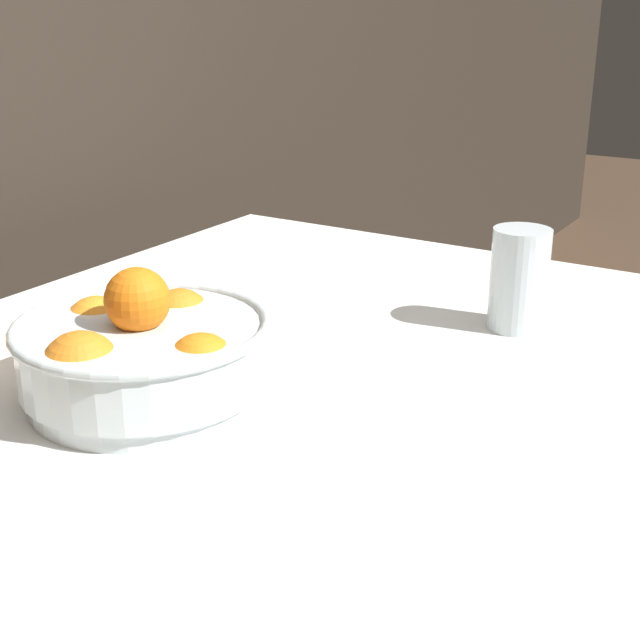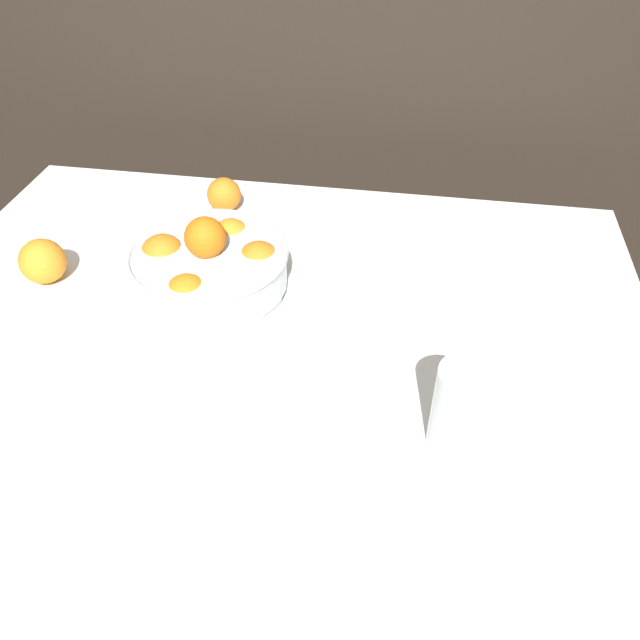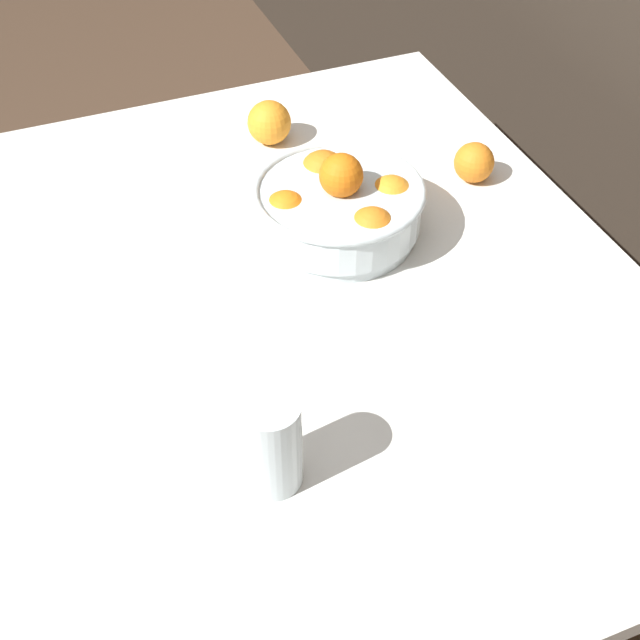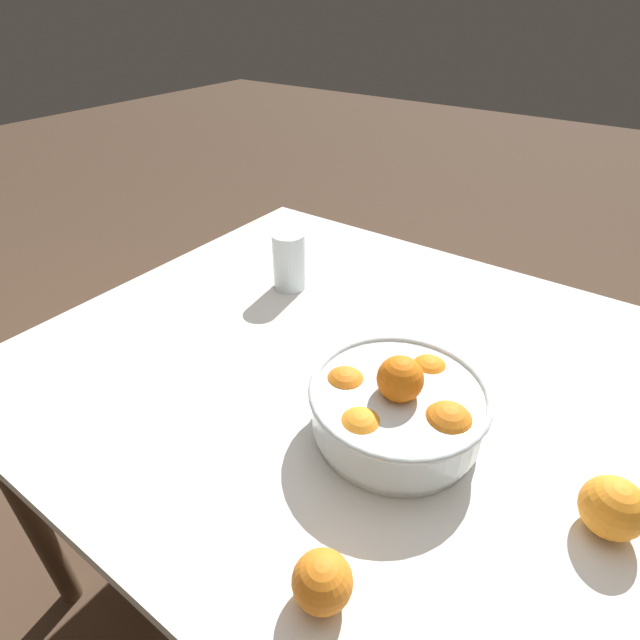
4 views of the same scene
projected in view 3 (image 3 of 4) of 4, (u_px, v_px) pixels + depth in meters
The scene contains 6 objects.
ground_plane at pixel (302, 556), 1.87m from camera, with size 12.00×12.00×0.00m, color #4C3828.
dining_table at pixel (296, 328), 1.41m from camera, with size 1.29×1.06×0.74m.
fruit_bowl at pixel (339, 207), 1.44m from camera, with size 0.28×0.28×0.15m.
juice_glass at pixel (271, 446), 1.07m from camera, with size 0.08×0.08×0.14m.
orange_loose_near_bowl at pixel (474, 162), 1.56m from camera, with size 0.07×0.07×0.07m, color orange.
orange_loose_front at pixel (269, 123), 1.65m from camera, with size 0.08×0.08×0.08m, color orange.
Camera 3 is at (0.95, -0.34, 1.65)m, focal length 50.00 mm.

